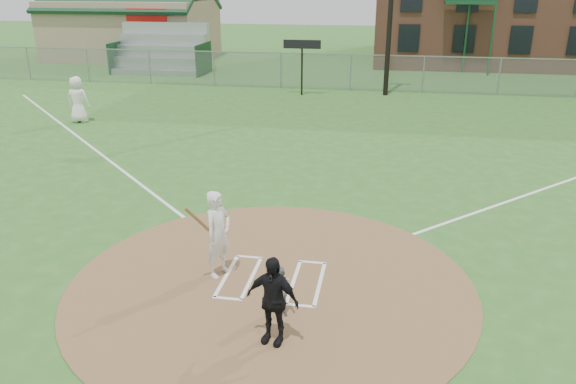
% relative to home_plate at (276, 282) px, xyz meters
% --- Properties ---
extents(ground, '(140.00, 140.00, 0.00)m').
position_rel_home_plate_xyz_m(ground, '(-0.09, -0.04, -0.03)').
color(ground, '#2B6021').
rests_on(ground, ground).
extents(dirt_circle, '(8.40, 8.40, 0.02)m').
position_rel_home_plate_xyz_m(dirt_circle, '(-0.09, -0.04, -0.02)').
color(dirt_circle, brown).
rests_on(dirt_circle, ground).
extents(home_plate, '(0.49, 0.49, 0.03)m').
position_rel_home_plate_xyz_m(home_plate, '(0.00, 0.00, 0.00)').
color(home_plate, white).
rests_on(home_plate, dirt_circle).
extents(foul_line_third, '(17.04, 17.04, 0.01)m').
position_rel_home_plate_xyz_m(foul_line_third, '(-9.09, 8.96, -0.03)').
color(foul_line_third, white).
rests_on(foul_line_third, ground).
extents(catcher, '(0.55, 0.47, 0.99)m').
position_rel_home_plate_xyz_m(catcher, '(0.32, -1.14, 0.48)').
color(catcher, slate).
rests_on(catcher, dirt_circle).
extents(umpire, '(1.02, 0.60, 1.63)m').
position_rel_home_plate_xyz_m(umpire, '(0.34, -1.96, 0.80)').
color(umpire, black).
rests_on(umpire, dirt_circle).
extents(ondeck_player, '(1.00, 0.67, 2.01)m').
position_rel_home_plate_xyz_m(ondeck_player, '(-11.30, 12.32, 0.97)').
color(ondeck_player, white).
rests_on(ondeck_player, ground).
extents(batters_boxes, '(2.08, 1.88, 0.01)m').
position_rel_home_plate_xyz_m(batters_boxes, '(-0.09, 0.11, -0.01)').
color(batters_boxes, white).
rests_on(batters_boxes, dirt_circle).
extents(batter_at_plate, '(0.84, 1.07, 1.89)m').
position_rel_home_plate_xyz_m(batter_at_plate, '(-1.24, 0.15, 0.93)').
color(batter_at_plate, white).
rests_on(batter_at_plate, dirt_circle).
extents(outfield_fence, '(56.08, 0.08, 2.03)m').
position_rel_home_plate_xyz_m(outfield_fence, '(-0.09, 21.96, 0.98)').
color(outfield_fence, slate).
rests_on(outfield_fence, ground).
extents(bleachers, '(6.08, 3.20, 3.20)m').
position_rel_home_plate_xyz_m(bleachers, '(-13.09, 26.16, 1.56)').
color(bleachers, '#B7BABF').
rests_on(bleachers, ground).
extents(clubhouse, '(12.20, 8.71, 6.23)m').
position_rel_home_plate_xyz_m(clubhouse, '(-18.09, 32.96, 2.36)').
color(clubhouse, tan).
rests_on(clubhouse, ground).
extents(scoreboard_sign, '(2.00, 0.10, 2.93)m').
position_rel_home_plate_xyz_m(scoreboard_sign, '(-2.59, 20.16, 2.35)').
color(scoreboard_sign, black).
rests_on(scoreboard_sign, ground).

